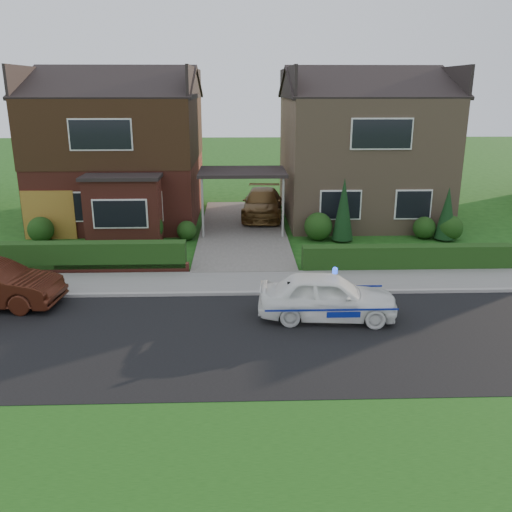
{
  "coord_description": "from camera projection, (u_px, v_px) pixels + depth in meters",
  "views": [
    {
      "loc": [
        -0.19,
        -12.82,
        6.23
      ],
      "look_at": [
        0.35,
        3.5,
        1.15
      ],
      "focal_mm": 38.0,
      "sensor_mm": 36.0,
      "label": 1
    }
  ],
  "objects": [
    {
      "name": "grass_verge",
      "position": [
        252.0,
        466.0,
        9.31
      ],
      "size": [
        60.0,
        4.0,
        0.01
      ],
      "primitive_type": "cube",
      "color": "#184713",
      "rests_on": "ground"
    },
    {
      "name": "potted_plant_b",
      "position": [
        55.0,
        257.0,
        19.48
      ],
      "size": [
        0.56,
        0.53,
        0.81
      ],
      "primitive_type": "imported",
      "rotation": [
        0.0,
        0.0,
        0.53
      ],
      "color": "gray",
      "rests_on": "ground"
    },
    {
      "name": "conifer_a",
      "position": [
        343.0,
        211.0,
        22.61
      ],
      "size": [
        0.9,
        0.9,
        2.6
      ],
      "primitive_type": "cone",
      "color": "black",
      "rests_on": "ground"
    },
    {
      "name": "potted_plant_a",
      "position": [
        42.0,
        257.0,
        19.46
      ],
      "size": [
        0.43,
        0.31,
        0.79
      ],
      "primitive_type": "imported",
      "rotation": [
        0.0,
        0.0,
        0.06
      ],
      "color": "gray",
      "rests_on": "ground"
    },
    {
      "name": "police_car",
      "position": [
        327.0,
        297.0,
        15.11
      ],
      "size": [
        3.54,
        3.97,
        1.48
      ],
      "rotation": [
        0.0,
        0.0,
        1.48
      ],
      "color": "white",
      "rests_on": "ground"
    },
    {
      "name": "driveway_car",
      "position": [
        263.0,
        204.0,
        26.6
      ],
      "size": [
        2.26,
        4.77,
        1.34
      ],
      "primitive_type": "imported",
      "rotation": [
        0.0,
        0.0,
        -0.08
      ],
      "color": "brown",
      "rests_on": "driveway"
    },
    {
      "name": "shrub_right_mid",
      "position": [
        424.0,
        228.0,
        23.26
      ],
      "size": [
        0.96,
        0.96,
        0.96
      ],
      "primitive_type": "sphere",
      "color": "#193410",
      "rests_on": "ground"
    },
    {
      "name": "shrub_left_mid",
      "position": [
        148.0,
        227.0,
        22.64
      ],
      "size": [
        1.32,
        1.32,
        1.32
      ],
      "primitive_type": "sphere",
      "color": "#193410",
      "rests_on": "ground"
    },
    {
      "name": "dwarf_wall",
      "position": [
        78.0,
        269.0,
        18.91
      ],
      "size": [
        7.7,
        0.25,
        0.36
      ],
      "primitive_type": "cube",
      "color": "maroon",
      "rests_on": "ground"
    },
    {
      "name": "shrub_right_near",
      "position": [
        318.0,
        226.0,
        22.98
      ],
      "size": [
        1.2,
        1.2,
        1.2
      ],
      "primitive_type": "sphere",
      "color": "#193410",
      "rests_on": "ground"
    },
    {
      "name": "driveway",
      "position": [
        243.0,
        230.0,
        24.57
      ],
      "size": [
        3.8,
        12.0,
        0.12
      ],
      "primitive_type": "cube",
      "color": "#666059",
      "rests_on": "ground"
    },
    {
      "name": "carport_link",
      "position": [
        242.0,
        173.0,
        23.75
      ],
      "size": [
        3.8,
        3.0,
        2.77
      ],
      "color": "black",
      "rests_on": "ground"
    },
    {
      "name": "shrub_right_far",
      "position": [
        450.0,
        228.0,
        22.98
      ],
      "size": [
        1.08,
        1.08,
        1.08
      ],
      "primitive_type": "sphere",
      "color": "#193410",
      "rests_on": "ground"
    },
    {
      "name": "ground",
      "position": [
        247.0,
        338.0,
        14.08
      ],
      "size": [
        120.0,
        120.0,
        0.0
      ],
      "primitive_type": "plane",
      "color": "#184713",
      "rests_on": "ground"
    },
    {
      "name": "conifer_b",
      "position": [
        447.0,
        215.0,
        22.81
      ],
      "size": [
        0.9,
        0.9,
        2.2
      ],
      "primitive_type": "cone",
      "color": "black",
      "rests_on": "ground"
    },
    {
      "name": "house_right",
      "position": [
        360.0,
        143.0,
        26.54
      ],
      "size": [
        7.5,
        8.06,
        7.25
      ],
      "color": "#8F7258",
      "rests_on": "ground"
    },
    {
      "name": "hedge_right",
      "position": [
        406.0,
        270.0,
        19.37
      ],
      "size": [
        7.5,
        0.55,
        0.8
      ],
      "primitive_type": "cube",
      "color": "#193410",
      "rests_on": "ground"
    },
    {
      "name": "sidewalk",
      "position": [
        245.0,
        282.0,
        17.98
      ],
      "size": [
        60.0,
        2.0,
        0.1
      ],
      "primitive_type": "cube",
      "color": "slate",
      "rests_on": "ground"
    },
    {
      "name": "shrub_left_far",
      "position": [
        41.0,
        230.0,
        22.72
      ],
      "size": [
        1.08,
        1.08,
        1.08
      ],
      "primitive_type": "sphere",
      "color": "#193410",
      "rests_on": "ground"
    },
    {
      "name": "potted_plant_c",
      "position": [
        118.0,
        249.0,
        20.75
      ],
      "size": [
        0.41,
        0.41,
        0.67
      ],
      "primitive_type": "imported",
      "rotation": [
        0.0,
        0.0,
        1.65
      ],
      "color": "gray",
      "rests_on": "ground"
    },
    {
      "name": "hedge_left",
      "position": [
        80.0,
        272.0,
        19.1
      ],
      "size": [
        7.5,
        0.55,
        0.9
      ],
      "primitive_type": "cube",
      "color": "#193410",
      "rests_on": "ground"
    },
    {
      "name": "house_left",
      "position": [
        122.0,
        140.0,
        26.04
      ],
      "size": [
        7.5,
        9.53,
        7.25
      ],
      "color": "maroon",
      "rests_on": "ground"
    },
    {
      "name": "shrub_left_near",
      "position": [
        187.0,
        230.0,
        23.05
      ],
      "size": [
        0.84,
        0.84,
        0.84
      ],
      "primitive_type": "sphere",
      "color": "#193410",
      "rests_on": "ground"
    },
    {
      "name": "kerb",
      "position": [
        245.0,
        293.0,
        16.98
      ],
      "size": [
        60.0,
        0.16,
        0.12
      ],
      "primitive_type": "cube",
      "color": "#9E9993",
      "rests_on": "ground"
    },
    {
      "name": "garage_door",
      "position": [
        49.0,
        215.0,
        23.02
      ],
      "size": [
        2.2,
        0.1,
        2.1
      ],
      "primitive_type": "cube",
      "color": "#915A1F",
      "rests_on": "ground"
    },
    {
      "name": "road",
      "position": [
        247.0,
        338.0,
        14.08
      ],
      "size": [
        60.0,
        6.0,
        0.02
      ],
      "primitive_type": "cube",
      "color": "black",
      "rests_on": "ground"
    }
  ]
}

